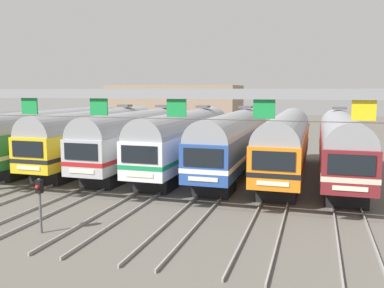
% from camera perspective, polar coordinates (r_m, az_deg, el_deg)
% --- Properties ---
extents(ground_plane, '(160.00, 160.00, 0.00)m').
position_cam_1_polar(ground_plane, '(33.03, -0.82, -3.77)').
color(ground_plane, '#5B564F').
extents(track_bed, '(24.62, 70.00, 0.15)m').
position_cam_1_polar(track_bed, '(49.28, 5.17, 0.01)').
color(track_bed, gray).
rests_on(track_bed, ground).
extents(commuter_train_green, '(2.88, 18.06, 4.77)m').
position_cam_1_polar(commuter_train_green, '(37.74, -17.81, 1.40)').
color(commuter_train_green, '#236B42').
rests_on(commuter_train_green, ground).
extents(commuter_train_yellow, '(2.88, 18.06, 5.05)m').
position_cam_1_polar(commuter_train_yellow, '(35.70, -12.71, 1.26)').
color(commuter_train_yellow, gold).
rests_on(commuter_train_yellow, ground).
extents(commuter_train_stainless, '(2.88, 18.06, 5.05)m').
position_cam_1_polar(commuter_train_stainless, '(33.97, -7.04, 1.08)').
color(commuter_train_stainless, '#B2B5BA').
rests_on(commuter_train_stainless, ground).
extents(commuter_train_white, '(2.88, 18.06, 5.05)m').
position_cam_1_polar(commuter_train_white, '(32.61, -0.83, 0.87)').
color(commuter_train_white, white).
rests_on(commuter_train_white, ground).
extents(commuter_train_blue, '(2.88, 18.06, 5.05)m').
position_cam_1_polar(commuter_train_blue, '(31.67, 5.83, 0.64)').
color(commuter_train_blue, '#284C9E').
rests_on(commuter_train_blue, ground).
extents(commuter_train_orange, '(2.88, 18.06, 4.77)m').
position_cam_1_polar(commuter_train_orange, '(31.17, 12.80, 0.38)').
color(commuter_train_orange, orange).
rests_on(commuter_train_orange, ground).
extents(commuter_train_maroon, '(2.88, 18.06, 5.05)m').
position_cam_1_polar(commuter_train_maroon, '(31.15, 19.88, 0.12)').
color(commuter_train_maroon, maroon).
rests_on(commuter_train_maroon, ground).
extents(catenary_gantry, '(28.36, 0.44, 6.97)m').
position_cam_1_polar(catenary_gantry, '(19.99, -12.68, 4.36)').
color(catenary_gantry, gray).
rests_on(catenary_gantry, ground).
extents(yard_signal_mast, '(0.28, 0.35, 2.50)m').
position_cam_1_polar(yard_signal_mast, '(19.84, -20.25, -6.61)').
color(yard_signal_mast, '#59595E').
rests_on(yard_signal_mast, ground).
extents(maintenance_building, '(22.33, 10.00, 7.20)m').
position_cam_1_polar(maintenance_building, '(72.64, -2.34, 5.20)').
color(maintenance_building, gray).
rests_on(maintenance_building, ground).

